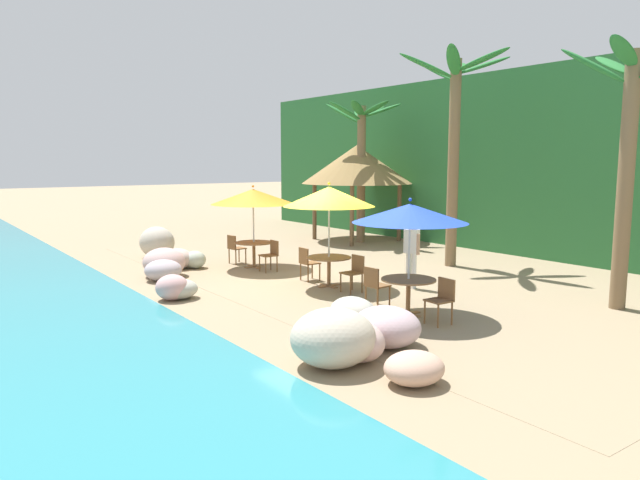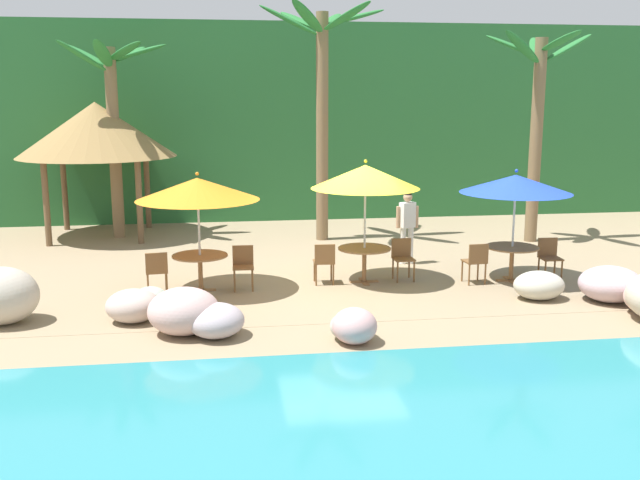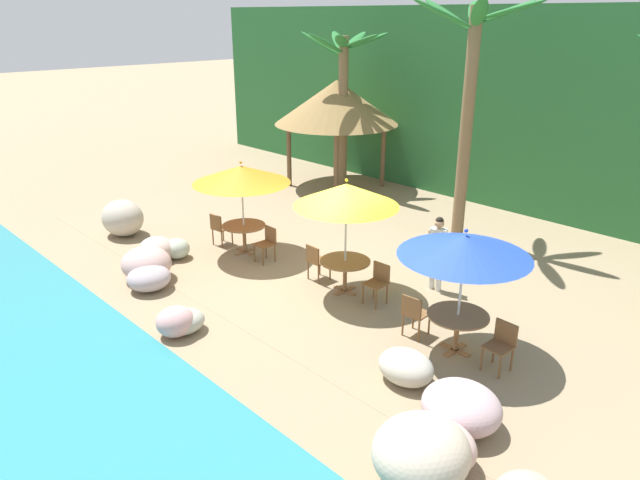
{
  "view_description": "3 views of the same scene",
  "coord_description": "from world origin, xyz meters",
  "px_view_note": "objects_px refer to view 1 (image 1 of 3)",
  "views": [
    {
      "loc": [
        11.94,
        -8.48,
        3.1
      ],
      "look_at": [
        0.17,
        0.03,
        1.12
      ],
      "focal_mm": 33.1,
      "sensor_mm": 36.0,
      "label": 1
    },
    {
      "loc": [
        -2.48,
        -14.3,
        3.87
      ],
      "look_at": [
        -0.43,
        -0.01,
        0.95
      ],
      "focal_mm": 40.53,
      "sensor_mm": 36.0,
      "label": 2
    },
    {
      "loc": [
        8.59,
        -8.44,
        5.72
      ],
      "look_at": [
        -0.25,
        0.02,
        1.01
      ],
      "focal_mm": 33.02,
      "sensor_mm": 36.0,
      "label": 3
    }
  ],
  "objects_px": {
    "umbrella_orange": "(253,197)",
    "chair_orange_seaward": "(271,253)",
    "chair_yellow_seaward": "(354,271)",
    "chair_blue_seaward": "(442,297)",
    "dining_table_yellow": "(329,262)",
    "chair_yellow_inland": "(307,261)",
    "palm_tree_second": "(455,123)",
    "dining_table_blue": "(408,285)",
    "chair_blue_inland": "(375,284)",
    "palapa_hut": "(357,165)",
    "dining_table_orange": "(254,246)",
    "chair_orange_inland": "(235,247)",
    "palm_tree_nearest": "(362,145)",
    "umbrella_yellow": "(329,197)",
    "palm_tree_third": "(628,138)",
    "umbrella_blue": "(410,213)",
    "waiter_in_white": "(412,248)"
  },
  "relations": [
    {
      "from": "umbrella_yellow",
      "to": "umbrella_blue",
      "type": "bearing_deg",
      "value": -5.84
    },
    {
      "from": "chair_orange_seaward",
      "to": "dining_table_yellow",
      "type": "distance_m",
      "value": 2.52
    },
    {
      "from": "umbrella_blue",
      "to": "waiter_in_white",
      "type": "distance_m",
      "value": 2.77
    },
    {
      "from": "dining_table_orange",
      "to": "palm_tree_third",
      "type": "bearing_deg",
      "value": 23.93
    },
    {
      "from": "chair_blue_seaward",
      "to": "umbrella_blue",
      "type": "bearing_deg",
      "value": -176.55
    },
    {
      "from": "palm_tree_third",
      "to": "dining_table_blue",
      "type": "bearing_deg",
      "value": -118.92
    },
    {
      "from": "chair_yellow_inland",
      "to": "umbrella_orange",
      "type": "bearing_deg",
      "value": -176.85
    },
    {
      "from": "umbrella_blue",
      "to": "palapa_hut",
      "type": "height_order",
      "value": "palapa_hut"
    },
    {
      "from": "dining_table_yellow",
      "to": "chair_blue_inland",
      "type": "relative_size",
      "value": 1.26
    },
    {
      "from": "chair_yellow_seaward",
      "to": "dining_table_blue",
      "type": "distance_m",
      "value": 2.29
    },
    {
      "from": "chair_yellow_inland",
      "to": "palm_tree_second",
      "type": "distance_m",
      "value": 5.98
    },
    {
      "from": "umbrella_orange",
      "to": "dining_table_orange",
      "type": "height_order",
      "value": "umbrella_orange"
    },
    {
      "from": "umbrella_yellow",
      "to": "dining_table_blue",
      "type": "bearing_deg",
      "value": -5.84
    },
    {
      "from": "palm_tree_third",
      "to": "chair_orange_inland",
      "type": "bearing_deg",
      "value": -157.03
    },
    {
      "from": "palm_tree_nearest",
      "to": "waiter_in_white",
      "type": "xyz_separation_m",
      "value": [
        7.0,
        -4.24,
        -2.65
      ]
    },
    {
      "from": "umbrella_orange",
      "to": "palm_tree_third",
      "type": "height_order",
      "value": "palm_tree_third"
    },
    {
      "from": "dining_table_orange",
      "to": "chair_orange_seaward",
      "type": "bearing_deg",
      "value": 4.19
    },
    {
      "from": "chair_orange_inland",
      "to": "chair_yellow_seaward",
      "type": "distance_m",
      "value": 5.08
    },
    {
      "from": "dining_table_orange",
      "to": "umbrella_yellow",
      "type": "distance_m",
      "value": 3.74
    },
    {
      "from": "chair_yellow_seaward",
      "to": "palapa_hut",
      "type": "distance_m",
      "value": 9.44
    },
    {
      "from": "palapa_hut",
      "to": "chair_blue_seaward",
      "type": "bearing_deg",
      "value": -31.51
    },
    {
      "from": "chair_yellow_seaward",
      "to": "chair_blue_seaward",
      "type": "relative_size",
      "value": 1.0
    },
    {
      "from": "dining_table_blue",
      "to": "chair_blue_inland",
      "type": "height_order",
      "value": "chair_blue_inland"
    },
    {
      "from": "palapa_hut",
      "to": "chair_orange_inland",
      "type": "bearing_deg",
      "value": -72.64
    },
    {
      "from": "umbrella_blue",
      "to": "dining_table_blue",
      "type": "distance_m",
      "value": 1.44
    },
    {
      "from": "umbrella_yellow",
      "to": "chair_blue_seaward",
      "type": "distance_m",
      "value": 4.31
    },
    {
      "from": "chair_yellow_seaward",
      "to": "chair_blue_seaward",
      "type": "bearing_deg",
      "value": -7.04
    },
    {
      "from": "chair_orange_seaward",
      "to": "waiter_in_white",
      "type": "distance_m",
      "value": 4.2
    },
    {
      "from": "chair_blue_seaward",
      "to": "palm_tree_nearest",
      "type": "distance_m",
      "value": 11.79
    },
    {
      "from": "dining_table_yellow",
      "to": "chair_yellow_seaward",
      "type": "relative_size",
      "value": 1.26
    },
    {
      "from": "dining_table_orange",
      "to": "chair_blue_seaward",
      "type": "height_order",
      "value": "chair_blue_seaward"
    },
    {
      "from": "chair_orange_inland",
      "to": "dining_table_blue",
      "type": "height_order",
      "value": "chair_orange_inland"
    },
    {
      "from": "dining_table_yellow",
      "to": "chair_blue_seaward",
      "type": "xyz_separation_m",
      "value": [
        3.94,
        -0.26,
        -0.1
      ]
    },
    {
      "from": "umbrella_orange",
      "to": "chair_orange_seaward",
      "type": "height_order",
      "value": "umbrella_orange"
    },
    {
      "from": "chair_orange_seaward",
      "to": "chair_blue_seaward",
      "type": "distance_m",
      "value": 6.46
    },
    {
      "from": "chair_yellow_inland",
      "to": "chair_yellow_seaward",
      "type": "bearing_deg",
      "value": 6.0
    },
    {
      "from": "chair_blue_inland",
      "to": "palm_tree_second",
      "type": "bearing_deg",
      "value": 115.71
    },
    {
      "from": "chair_blue_inland",
      "to": "palapa_hut",
      "type": "distance_m",
      "value": 10.87
    },
    {
      "from": "chair_yellow_inland",
      "to": "dining_table_blue",
      "type": "height_order",
      "value": "chair_yellow_inland"
    },
    {
      "from": "chair_yellow_inland",
      "to": "chair_blue_seaward",
      "type": "relative_size",
      "value": 1.0
    },
    {
      "from": "chair_blue_seaward",
      "to": "waiter_in_white",
      "type": "relative_size",
      "value": 0.51
    },
    {
      "from": "chair_orange_seaward",
      "to": "chair_yellow_seaward",
      "type": "xyz_separation_m",
      "value": [
        3.37,
        0.26,
        0.0
      ]
    },
    {
      "from": "chair_blue_inland",
      "to": "chair_blue_seaward",
      "type": "bearing_deg",
      "value": 7.02
    },
    {
      "from": "umbrella_orange",
      "to": "chair_orange_seaward",
      "type": "bearing_deg",
      "value": 4.19
    },
    {
      "from": "dining_table_orange",
      "to": "dining_table_yellow",
      "type": "relative_size",
      "value": 1.0
    },
    {
      "from": "palapa_hut",
      "to": "waiter_in_white",
      "type": "xyz_separation_m",
      "value": [
        7.5,
        -4.43,
        -1.93
      ]
    },
    {
      "from": "chair_orange_seaward",
      "to": "palapa_hut",
      "type": "xyz_separation_m",
      "value": [
        -3.67,
        6.08,
        2.4
      ]
    },
    {
      "from": "umbrella_blue",
      "to": "chair_blue_seaward",
      "type": "bearing_deg",
      "value": 3.45
    },
    {
      "from": "chair_orange_inland",
      "to": "chair_blue_inland",
      "type": "bearing_deg",
      "value": -0.8
    },
    {
      "from": "umbrella_orange",
      "to": "dining_table_blue",
      "type": "bearing_deg",
      "value": -1.03
    }
  ]
}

